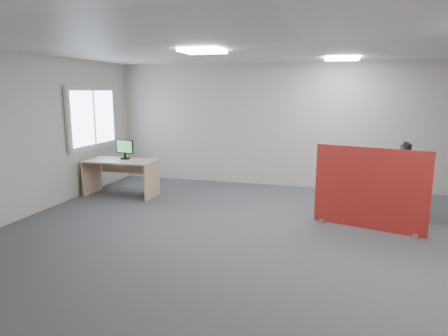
% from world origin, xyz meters
% --- Properties ---
extents(floor, '(9.00, 9.00, 0.00)m').
position_xyz_m(floor, '(0.00, 0.00, 0.00)').
color(floor, '#4D4F54').
rests_on(floor, ground).
extents(ceiling, '(9.00, 7.00, 0.02)m').
position_xyz_m(ceiling, '(0.00, 0.00, 2.70)').
color(ceiling, white).
rests_on(ceiling, wall_back).
extents(wall_back, '(9.00, 0.02, 2.70)m').
position_xyz_m(wall_back, '(0.00, 3.50, 1.35)').
color(wall_back, silver).
rests_on(wall_back, floor).
extents(wall_front, '(9.00, 0.02, 2.70)m').
position_xyz_m(wall_front, '(0.00, -3.50, 1.35)').
color(wall_front, silver).
rests_on(wall_front, floor).
extents(wall_left, '(0.02, 7.00, 2.70)m').
position_xyz_m(wall_left, '(-4.50, 0.00, 1.35)').
color(wall_left, silver).
rests_on(wall_left, floor).
extents(window, '(0.06, 1.70, 1.30)m').
position_xyz_m(window, '(-4.44, 2.00, 1.55)').
color(window, white).
rests_on(window, wall_left).
extents(ceiling_lights, '(4.10, 4.10, 0.04)m').
position_xyz_m(ceiling_lights, '(0.33, 0.67, 2.67)').
color(ceiling_lights, white).
rests_on(ceiling_lights, ceiling).
extents(red_divider, '(1.63, 0.50, 1.26)m').
position_xyz_m(red_divider, '(1.00, 0.96, 0.62)').
color(red_divider, maroon).
rests_on(red_divider, floor).
extents(second_desk, '(1.42, 0.71, 0.73)m').
position_xyz_m(second_desk, '(-3.68, 1.76, 0.54)').
color(second_desk, '#D7B189').
rests_on(second_desk, floor).
extents(monitor_second, '(0.43, 0.20, 0.40)m').
position_xyz_m(monitor_second, '(-3.66, 1.87, 0.95)').
color(monitor_second, black).
rests_on(monitor_second, second_desk).
extents(office_chair, '(0.76, 0.80, 1.21)m').
position_xyz_m(office_chair, '(1.47, 1.96, 0.69)').
color(office_chair, black).
rests_on(office_chair, floor).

